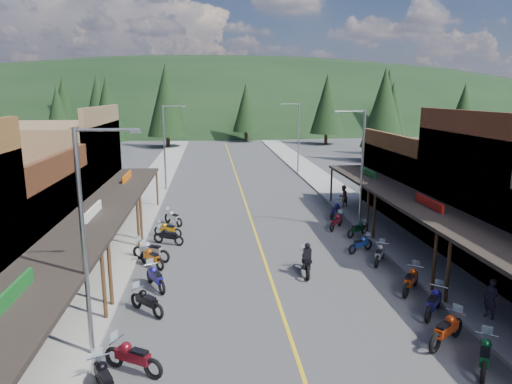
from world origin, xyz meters
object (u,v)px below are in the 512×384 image
object	(u,v)px
bike_east_7	(411,279)
pine_2	(166,100)
bike_west_12	(173,217)
pine_4	(327,104)
bike_west_9	(151,250)
pine_7	(64,103)
bike_east_5	(447,328)
bike_east_10	(358,228)
pine_6	(464,107)
bike_west_7	(156,276)
bike_east_4	(485,354)
pedestrian_east_a	(491,299)
pine_3	(246,107)
streetlight_2	(360,164)
pine_9	(392,112)
pedestrian_east_b	(343,196)
bike_west_5	(133,355)
pine_11	(384,108)
pine_1	(98,103)
pine_5	(388,99)
bike_west_10	(168,235)
streetlight_1	(166,144)
bike_west_11	(168,229)
bike_east_9	(361,243)
shop_west_3	(52,175)
bike_west_4	(104,377)
streetlight_0	(88,235)
bike_west_8	(152,257)
shop_east_3	(433,182)
bike_east_11	(336,221)
pine_10	(107,109)
streetlight_3	(297,135)
bike_east_6	(434,301)
rider_on_bike	(306,261)
bike_west_6	(147,300)
bike_east_12	(335,210)
bike_east_8	(380,253)
pine_8	(59,118)

from	to	relation	value
bike_east_7	pine_2	bearing A→B (deg)	143.94
bike_west_12	pine_4	bearing A→B (deg)	26.70
bike_west_9	bike_west_12	bearing A→B (deg)	22.95
pine_7	bike_east_5	xyz separation A→B (m)	(37.58, -82.49, -6.58)
bike_east_10	pine_6	bearing A→B (deg)	114.20
bike_west_7	pine_4	bearing A→B (deg)	41.96
bike_east_4	pedestrian_east_a	bearing A→B (deg)	89.18
pine_3	bike_west_9	distance (m)	63.79
streetlight_2	bike_east_10	xyz separation A→B (m)	(-0.47, -1.55, -3.92)
pine_9	pedestrian_east_b	size ratio (longest dim) A/B	6.08
bike_east_5	bike_west_5	bearing A→B (deg)	-122.37
pine_4	pine_11	size ratio (longest dim) A/B	1.01
pine_1	bike_west_7	size ratio (longest dim) A/B	5.79
pine_5	bike_west_10	world-z (taller)	pine_5
bike_east_5	bike_east_7	xyz separation A→B (m)	(0.68, 4.52, -0.01)
streetlight_1	pedestrian_east_a	distance (m)	31.15
bike_west_11	bike_west_12	size ratio (longest dim) A/B	0.94
bike_east_9	bike_west_7	bearing A→B (deg)	-100.71
pine_11	bike_west_5	distance (m)	52.25
shop_west_3	bike_east_10	size ratio (longest dim) A/B	5.80
bike_west_4	bike_east_4	xyz separation A→B (m)	(12.23, 0.03, 0.02)
bike_west_11	bike_east_7	bearing A→B (deg)	-103.34
streetlight_0	pine_1	distance (m)	77.94
pine_9	bike_east_7	distance (m)	50.53
bike_west_8	pine_7	bearing A→B (deg)	69.38
shop_east_3	bike_east_11	world-z (taller)	shop_east_3
pine_10	bike_west_11	bearing A→B (deg)	-73.80
shop_west_3	bike_east_7	distance (m)	24.21
pine_2	bike_west_11	bearing A→B (deg)	-85.10
pine_3	bike_east_4	distance (m)	74.40
streetlight_0	bike_east_10	distance (m)	18.74
pine_5	bike_west_9	distance (m)	79.94
streetlight_3	pine_7	world-z (taller)	pine_7
pine_4	bike_east_7	world-z (taller)	pine_4
pine_2	pedestrian_east_a	xyz separation A→B (m)	(18.22, -62.98, -7.01)
bike_east_6	bike_west_5	bearing A→B (deg)	-125.84
bike_west_4	rider_on_bike	size ratio (longest dim) A/B	0.89
bike_west_5	bike_west_4	bearing A→B (deg)	176.89
pine_6	bike_east_10	bearing A→B (deg)	-124.47
bike_east_11	pine_2	bearing A→B (deg)	143.57
bike_west_6	pine_7	bearing A→B (deg)	64.21
pine_11	pedestrian_east_b	bearing A→B (deg)	-116.97
pine_7	bike_west_9	xyz separation A→B (m)	(25.78, -72.70, -6.58)
bike_east_5	bike_west_6	bearing A→B (deg)	-143.28
bike_west_10	bike_east_12	bearing A→B (deg)	-40.73
bike_west_4	bike_east_8	distance (m)	15.81
pine_4	pine_8	bearing A→B (deg)	-153.43
bike_west_9	bike_west_12	size ratio (longest dim) A/B	1.13
bike_east_9	pedestrian_east_a	distance (m)	8.90
pine_10	streetlight_1	bearing A→B (deg)	-68.47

